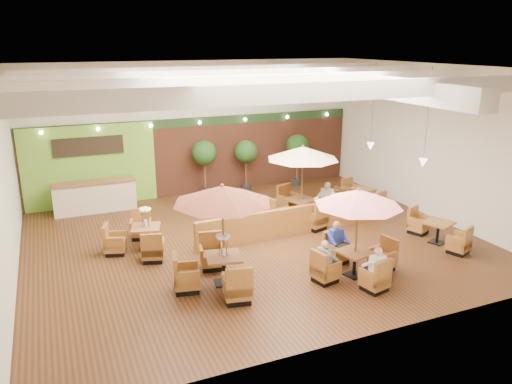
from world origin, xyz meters
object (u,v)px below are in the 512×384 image
service_counter (95,197)px  table_5 (357,198)px  table_2 (302,170)px  diner_1 (337,238)px  table_3 (138,237)px  diner_4 (326,196)px  table_1 (358,216)px  diner_0 (376,264)px  topiary_2 (297,148)px  topiary_0 (204,155)px  topiary_1 (246,154)px  booth_divider (294,221)px  diner_2 (326,256)px  table_0 (220,214)px  table_4 (438,233)px  diner_3 (315,209)px

service_counter → table_5: service_counter is taller
table_2 → diner_1: bearing=-120.5°
table_3 → diner_4: (6.95, 0.47, 0.33)m
table_2 → diner_4: 1.50m
table_1 → diner_0: table_1 is taller
table_5 → topiary_2: (-0.83, 3.56, 1.40)m
table_1 → diner_4: table_1 is taller
service_counter → table_5: (9.55, -3.36, -0.26)m
topiary_0 → topiary_1: 1.84m
topiary_1 → diner_1: topiary_1 is taller
booth_divider → topiary_1: topiary_1 is taller
service_counter → topiary_0: bearing=2.6°
diner_2 → diner_1: bearing=116.9°
booth_divider → topiary_1: (0.39, 5.26, 1.18)m
table_0 → booth_divider: bearing=47.2°
service_counter → diner_4: diner_4 is taller
table_2 → diner_4: size_ratio=3.39×
topiary_2 → diner_1: size_ratio=2.86×
table_2 → table_4: (3.03, -3.62, -1.53)m
table_4 → diner_0: (-3.79, -1.88, 0.41)m
table_0 → topiary_1: bearing=75.3°
table_4 → diner_2: 4.83m
topiary_1 → diner_1: bearing=-91.9°
table_1 → table_2: (0.76, 4.57, 0.13)m
booth_divider → service_counter: bearing=136.4°
table_2 → diner_3: table_2 is taller
table_4 → table_0: bearing=158.6°
table_1 → diner_0: size_ratio=3.28×
booth_divider → diner_0: (0.13, -4.34, 0.27)m
table_4 → diner_1: (-3.79, -0.01, 0.42)m
service_counter → diner_0: size_ratio=3.80×
booth_divider → diner_2: 3.51m
diner_2 → table_0: bearing=-128.3°
diner_0 → diner_2: (-0.93, 0.93, -0.01)m
topiary_2 → diner_2: bearing=-112.8°
table_5 → diner_4: (-1.76, -0.55, 0.46)m
booth_divider → table_4: 4.63m
booth_divider → diner_1: 2.50m
table_4 → topiary_1: size_ratio=1.15×
table_4 → diner_2: size_ratio=3.43×
topiary_1 → table_3: bearing=-139.9°
service_counter → table_3: 4.46m
table_3 → diner_1: table_3 is taller
table_1 → table_4: table_1 is taller
table_4 → topiary_1: (-3.53, 7.73, 1.32)m
diner_2 → diner_3: diner_2 is taller
table_3 → table_5: bearing=23.0°
table_4 → table_5: table_4 is taller
table_4 → diner_1: size_ratio=3.18×
table_1 → diner_3: 3.77m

